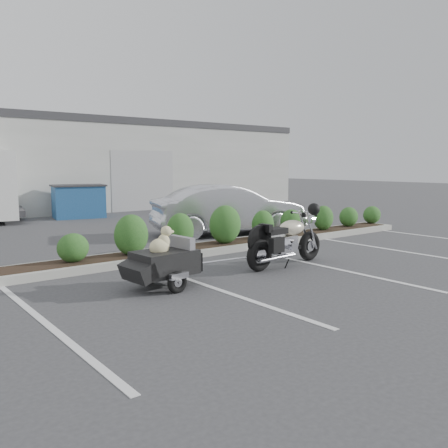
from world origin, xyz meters
TOP-DOWN VIEW (x-y plane):
  - ground at (0.00, 0.00)m, footprint 90.00×90.00m
  - planter_kerb at (1.00, 2.20)m, footprint 12.00×1.00m
  - building at (0.00, 17.00)m, footprint 26.00×10.00m
  - motorcycle at (0.67, -0.01)m, footprint 2.16×0.76m
  - pet_trailer at (-2.12, 0.01)m, footprint 1.73×0.97m
  - sedan at (2.42, 4.03)m, footprint 4.56×2.72m
  - dumpster at (0.67, 10.92)m, footprint 2.10×1.62m

SIDE VIEW (x-z plane):
  - ground at x=0.00m, z-range 0.00..0.00m
  - planter_kerb at x=1.00m, z-range 0.00..0.15m
  - pet_trailer at x=-2.12m, z-range -0.08..0.94m
  - motorcycle at x=0.67m, z-range -0.12..1.11m
  - dumpster at x=0.67m, z-range 0.01..1.26m
  - sedan at x=2.42m, z-range 0.00..1.42m
  - building at x=0.00m, z-range 0.00..4.00m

